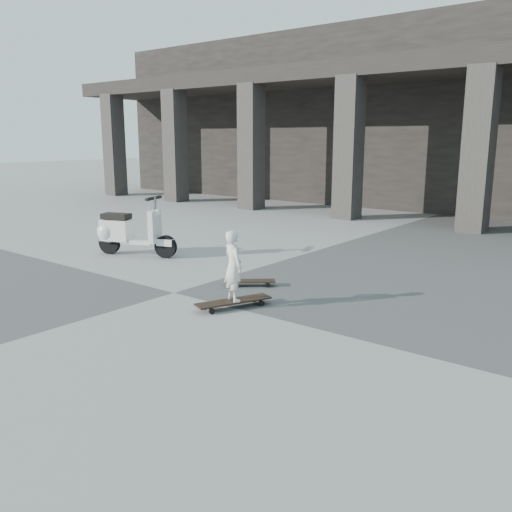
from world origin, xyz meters
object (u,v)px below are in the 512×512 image
Objects in this scene: longboard at (234,302)px; scooter at (123,232)px; child at (233,266)px; skateboard_spare at (250,282)px.

scooter reaches higher than longboard.
longboard is 1.12× the size of child.
longboard is 4.22m from scooter.
scooter is at bearing 135.77° from skateboard_spare.
scooter reaches higher than skateboard_spare.
skateboard_spare is 3.51m from scooter.
child is (0.53, -1.02, 0.53)m from skateboard_spare.
child is 0.59× the size of scooter.
scooter is (-4.01, 1.27, 0.39)m from longboard.
longboard is 0.67× the size of scooter.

